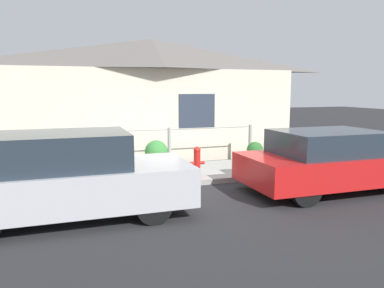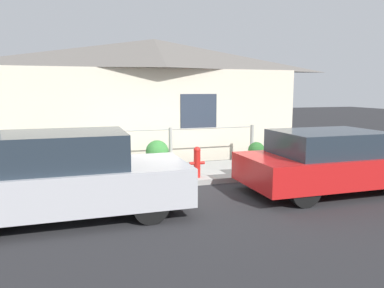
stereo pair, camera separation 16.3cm
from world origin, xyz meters
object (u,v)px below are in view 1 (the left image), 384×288
at_px(car_left, 68,177).
at_px(potted_plant_by_fence, 52,163).
at_px(fire_hydrant, 197,161).
at_px(potted_plant_near_hydrant, 156,152).
at_px(car_right, 331,160).
at_px(potted_plant_corner, 255,151).

distance_m(car_left, potted_plant_by_fence, 2.76).
bearing_deg(fire_hydrant, car_left, -151.12).
bearing_deg(potted_plant_near_hydrant, car_left, -126.79).
xyz_separation_m(car_left, potted_plant_by_fence, (-0.33, 2.73, -0.26)).
relative_size(car_right, potted_plant_by_fence, 6.45).
distance_m(potted_plant_by_fence, potted_plant_corner, 5.24).
bearing_deg(fire_hydrant, potted_plant_by_fence, 159.59).
xyz_separation_m(car_right, fire_hydrant, (-2.43, 1.56, -0.15)).
xyz_separation_m(car_right, potted_plant_corner, (-0.35, 2.66, -0.19)).
bearing_deg(potted_plant_near_hydrant, fire_hydrant, -65.96).
xyz_separation_m(fire_hydrant, potted_plant_near_hydrant, (-0.62, 1.39, 0.02)).
relative_size(car_left, potted_plant_corner, 6.84).
xyz_separation_m(car_left, fire_hydrant, (2.82, 1.56, -0.21)).
bearing_deg(potted_plant_corner, car_right, -82.57).
bearing_deg(potted_plant_near_hydrant, potted_plant_corner, -6.08).
xyz_separation_m(potted_plant_near_hydrant, potted_plant_corner, (2.71, -0.29, -0.06)).
distance_m(car_right, fire_hydrant, 2.89).
relative_size(potted_plant_near_hydrant, potted_plant_corner, 1.22).
relative_size(car_left, potted_plant_near_hydrant, 5.63).
bearing_deg(car_right, car_left, -179.56).
bearing_deg(fire_hydrant, potted_plant_corner, 27.80).
bearing_deg(car_right, fire_hydrant, 147.84).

